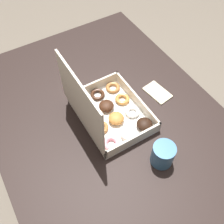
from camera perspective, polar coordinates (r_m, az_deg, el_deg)
ground_plane at (r=1.69m, az=0.10°, el=-17.12°), size 8.00×8.00×0.00m
dining_table at (r=1.10m, az=0.15°, el=-5.78°), size 1.26×0.86×0.75m
donut_box at (r=0.99m, az=-1.43°, el=0.18°), size 0.31×0.25×0.28m
coffee_mug at (r=0.92m, az=11.02°, el=-9.01°), size 0.08×0.08×0.09m
paper_napkin at (r=1.13m, az=9.85°, el=4.22°), size 0.12×0.09×0.01m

